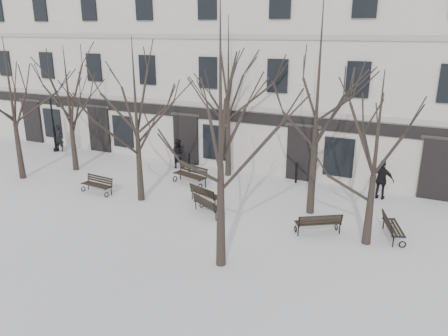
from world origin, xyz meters
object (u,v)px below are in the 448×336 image
Objects in this scene: tree_1 at (135,102)px; tree_2 at (221,109)px; tree_3 at (377,140)px; bench_3 at (191,174)px; bench_5 at (392,227)px; bench_2 at (207,205)px; bench_4 at (319,223)px; bench_1 at (205,194)px; lamp_post at (56,121)px; bench_0 at (98,184)px; tree_0 at (10,93)px.

tree_2 is (5.98, -3.75, 0.73)m from tree_1.
bench_3 is (-9.19, 2.91, -3.47)m from tree_3.
bench_5 is at bearing 3.94° from bench_3.
bench_4 is at bearing -149.97° from bench_2.
bench_2 is at bearing 142.31° from bench_1.
bench_2 is 14.46m from lamp_post.
bench_3 reaches higher than bench_4.
lamp_post is (-18.31, 4.69, 1.57)m from bench_4.
tree_1 is 3.64× the size of bench_3.
bench_4 is at bearing -169.89° from bench_1.
tree_2 is 5.82m from tree_3.
tree_3 is at bearing 41.27° from tree_2.
bench_3 reaches higher than bench_0.
bench_1 is at bearing 5.86° from tree_0.
lamp_post is (-9.90, 4.68, -2.58)m from tree_1.
tree_0 is 1.15× the size of tree_3.
tree_3 is at bearing 120.54° from bench_5.
tree_0 is at bearing 27.75° from bench_2.
tree_2 is 4.81× the size of bench_5.
lamp_post is at bearing 61.61° from bench_5.
tree_2 reaches higher than lamp_post.
bench_3 is 10.18m from bench_5.
bench_1 is at bearing 17.81° from tree_1.
tree_1 is at bearing -94.52° from bench_3.
tree_2 reaches higher than bench_5.
bench_0 is at bearing 76.36° from bench_5.
tree_0 is at bearing -175.31° from bench_0.
tree_2 is 4.77× the size of bench_4.
tree_1 is 2.08× the size of lamp_post.
lamp_post is (-2.25, 4.83, -2.54)m from tree_0.
tree_1 reaches higher than bench_0.
tree_1 reaches higher than bench_4.
tree_1 reaches higher than bench_2.
bench_2 is 7.48m from bench_5.
bench_2 is at bearing -30.50° from bench_4.
bench_1 is at bearing -42.29° from bench_4.
tree_1 reaches higher than bench_1.
tree_1 is 5.53m from bench_2.
bench_0 is 0.94× the size of bench_4.
bench_0 is (-8.43, 3.58, -4.91)m from tree_2.
bench_5 reaches higher than bench_0.
bench_0 is 13.51m from bench_5.
lamp_post is at bearing 166.87° from tree_3.
bench_3 is (8.69, 3.04, -4.07)m from tree_0.
tree_2 is at bearing -38.03° from bench_3.
tree_1 is at bearing -32.65° from bench_4.
bench_3 is at bearing 70.15° from tree_1.
tree_1 is at bearing 147.94° from tree_2.
bench_3 is at bearing -22.17° from bench_2.
tree_3 is at bearing 5.60° from bench_0.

